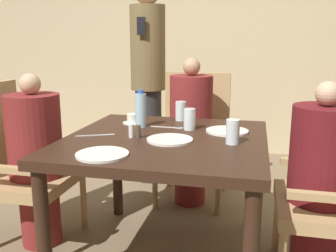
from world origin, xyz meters
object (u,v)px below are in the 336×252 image
chair_far_side (194,133)px  plate_dessert_center (102,154)px  plate_main_right (227,131)px  water_bottle (141,110)px  teacup_with_saucer (133,119)px  chair_left_side (14,162)px  standing_host (148,76)px  glass_tall_mid (189,119)px  glass_tall_near (233,132)px  diner_in_left_chair (36,159)px  plate_main_left (170,140)px  glass_tall_far (181,111)px  diner_in_far_chair (191,131)px  diner_in_right_chair (320,182)px

chair_far_side → plate_dessert_center: (-0.20, -1.36, 0.22)m
plate_main_right → water_bottle: size_ratio=1.07×
teacup_with_saucer → chair_left_side: bearing=-156.8°
standing_host → glass_tall_mid: standing_host is taller
chair_left_side → plate_main_right: (1.28, 0.19, 0.22)m
chair_left_side → teacup_with_saucer: 0.77m
plate_dessert_center → glass_tall_mid: glass_tall_mid is taller
plate_dessert_center → glass_tall_near: glass_tall_near is taller
diner_in_left_chair → chair_far_side: size_ratio=1.07×
plate_main_left → glass_tall_near: (0.32, 0.02, 0.06)m
diner_in_left_chair → glass_tall_far: (0.80, 0.45, 0.25)m
standing_host → plate_dessert_center: bearing=-81.3°
diner_in_far_chair → diner_in_right_chair: size_ratio=1.06×
chair_left_side → glass_tall_near: bearing=-2.3°
plate_main_right → diner_in_far_chair: bearing=117.1°
teacup_with_saucer → glass_tall_mid: size_ratio=1.05×
diner_in_left_chair → diner_in_far_chair: diner_in_far_chair is taller
diner_in_far_chair → glass_tall_mid: bearing=-81.2°
diner_in_left_chair → diner_in_far_chair: bearing=45.3°
chair_left_side → diner_in_right_chair: (1.76, 0.00, 0.02)m
diner_in_right_chair → chair_left_side: bearing=-180.0°
glass_tall_far → plate_dessert_center: bearing=-103.0°
diner_in_right_chair → plate_dessert_center: 1.10m
plate_dessert_center → teacup_with_saucer: teacup_with_saucer is taller
standing_host → plate_main_right: bearing=-53.2°
glass_tall_near → glass_tall_mid: same height
plate_dessert_center → glass_tall_near: 0.66m
chair_left_side → plate_main_left: bearing=-4.0°
chair_left_side → glass_tall_near: size_ratio=7.91×
diner_in_far_chair → plate_main_left: bearing=-87.5°
glass_tall_near → diner_in_right_chair: bearing=6.9°
glass_tall_near → teacup_with_saucer: bearing=151.9°
glass_tall_near → chair_far_side: bearing=109.5°
standing_host → plate_dessert_center: 1.64m
diner_in_left_chair → plate_main_right: size_ratio=4.38×
diner_in_far_chair → teacup_with_saucer: 0.62m
diner_in_far_chair → plate_dessert_center: bearing=-99.6°
chair_left_side → water_bottle: 0.84m
diner_in_far_chair → teacup_with_saucer: diner_in_far_chair is taller
chair_left_side → diner_in_left_chair: 0.16m
chair_left_side → diner_in_far_chair: size_ratio=0.88×
chair_left_side → diner_in_far_chair: diner_in_far_chair is taller
diner_in_left_chair → standing_host: 1.33m
diner_in_far_chair → diner_in_left_chair: bearing=-134.7°
plate_dessert_center → glass_tall_mid: 0.67m
chair_far_side → diner_in_right_chair: size_ratio=0.94×
standing_host → plate_dessert_center: (0.25, -1.61, -0.21)m
chair_far_side → glass_tall_near: chair_far_side is taller
plate_main_right → glass_tall_mid: glass_tall_mid is taller
plate_dessert_center → teacup_with_saucer: bearing=96.6°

